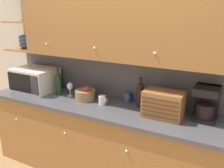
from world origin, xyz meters
TOP-DOWN VIEW (x-y plane):
  - ground_plane at (0.00, 0.00)m, footprint 24.00×24.00m
  - wall_back at (0.00, 0.03)m, footprint 5.44×0.06m
  - counter_unit at (-0.00, -0.31)m, footprint 3.06×0.65m
  - backsplash_panel at (0.00, -0.01)m, footprint 3.04×0.01m
  - upper_cabinets at (0.16, -0.19)m, footprint 3.04×0.40m
  - microwave at (-1.13, -0.27)m, footprint 0.55×0.42m
  - wine_bottle at (-0.74, -0.25)m, footprint 0.08×0.08m
  - wine_glass at (-0.58, -0.24)m, footprint 0.07×0.07m
  - fruit_basket at (-0.34, -0.25)m, footprint 0.24×0.24m
  - mug_blue_second at (-0.08, -0.29)m, footprint 0.09×0.08m
  - mug at (0.12, -0.06)m, footprint 0.09×0.08m
  - second_wine_bottle at (0.31, -0.15)m, footprint 0.08×0.08m
  - bread_box at (0.62, -0.29)m, footprint 0.39×0.25m
  - coffee_maker at (1.00, -0.13)m, footprint 0.23×0.25m

SIDE VIEW (x-z plane):
  - ground_plane at x=0.00m, z-range 0.00..0.00m
  - counter_unit at x=0.00m, z-range 0.00..0.93m
  - mug_blue_second at x=-0.08m, z-range 0.93..1.03m
  - mug at x=0.12m, z-range 0.93..1.03m
  - fruit_basket at x=-0.34m, z-range 0.90..1.08m
  - wine_glass at x=-0.58m, z-range 0.96..1.13m
  - bread_box at x=0.62m, z-range 0.93..1.19m
  - microwave at x=-1.13m, z-range 0.93..1.22m
  - wine_bottle at x=-0.74m, z-range 0.91..1.24m
  - second_wine_bottle at x=0.31m, z-range 0.91..1.24m
  - coffee_maker at x=1.00m, z-range 0.93..1.26m
  - backsplash_panel at x=0.00m, z-range 0.93..1.44m
  - wall_back at x=0.00m, z-range 0.00..2.60m
  - upper_cabinets at x=0.16m, z-range 1.44..2.20m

